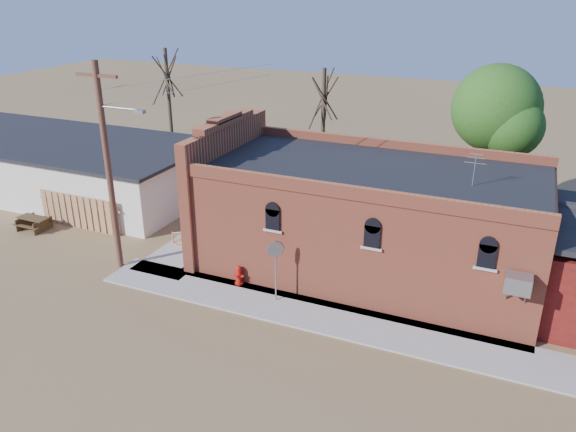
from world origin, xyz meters
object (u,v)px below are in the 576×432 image
at_px(brick_bar, 363,218).
at_px(stop_sign, 275,255).
at_px(picnic_table, 34,221).
at_px(utility_pole, 109,165).
at_px(trash_barrel, 200,224).
at_px(fire_hydrant, 239,275).

xyz_separation_m(brick_bar, stop_sign, (-2.21, -4.24, -0.28)).
xyz_separation_m(brick_bar, picnic_table, (-16.56, -2.76, -1.90)).
height_order(utility_pole, picnic_table, utility_pole).
bearing_deg(utility_pole, trash_barrel, 72.87).
distance_m(fire_hydrant, picnic_table, 12.44).
bearing_deg(trash_barrel, brick_bar, -0.97).
relative_size(fire_hydrant, trash_barrel, 0.94).
bearing_deg(utility_pole, brick_bar, 23.69).
xyz_separation_m(brick_bar, trash_barrel, (-8.42, 0.14, -1.81)).
bearing_deg(stop_sign, picnic_table, 156.10).
height_order(utility_pole, fire_hydrant, utility_pole).
distance_m(brick_bar, fire_hydrant, 5.86).
bearing_deg(utility_pole, picnic_table, 167.25).
bearing_deg(brick_bar, fire_hydrant, -138.35).
height_order(utility_pole, stop_sign, utility_pole).
height_order(brick_bar, fire_hydrant, brick_bar).
distance_m(trash_barrel, picnic_table, 8.64).
distance_m(utility_pole, trash_barrel, 6.29).
height_order(fire_hydrant, picnic_table, fire_hydrant).
bearing_deg(stop_sign, brick_bar, 44.39).
xyz_separation_m(stop_sign, picnic_table, (-14.35, 1.47, -1.62)).
bearing_deg(trash_barrel, picnic_table, -160.36).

